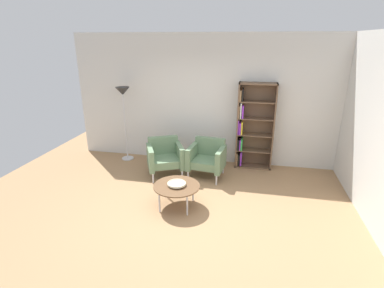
{
  "coord_description": "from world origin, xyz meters",
  "views": [
    {
      "loc": [
        0.93,
        -4.11,
        2.75
      ],
      "look_at": [
        -0.09,
        0.84,
        0.95
      ],
      "focal_mm": 27.54,
      "sensor_mm": 36.0,
      "label": 1
    }
  ],
  "objects_px": {
    "armchair_spare_guest": "(207,157)",
    "floor_lamp_torchiere": "(123,100)",
    "bookshelf_tall": "(252,128)",
    "decorative_bowl": "(177,184)",
    "armchair_by_bookshelf": "(165,156)",
    "coffee_table_low": "(177,187)"
  },
  "relations": [
    {
      "from": "bookshelf_tall",
      "to": "armchair_spare_guest",
      "type": "distance_m",
      "value": 1.23
    },
    {
      "from": "bookshelf_tall",
      "to": "decorative_bowl",
      "type": "distance_m",
      "value": 2.4
    },
    {
      "from": "armchair_spare_guest",
      "to": "bookshelf_tall",
      "type": "bearing_deg",
      "value": 45.69
    },
    {
      "from": "armchair_by_bookshelf",
      "to": "floor_lamp_torchiere",
      "type": "relative_size",
      "value": 0.53
    },
    {
      "from": "armchair_spare_guest",
      "to": "floor_lamp_torchiere",
      "type": "bearing_deg",
      "value": 172.51
    },
    {
      "from": "coffee_table_low",
      "to": "floor_lamp_torchiere",
      "type": "distance_m",
      "value": 2.75
    },
    {
      "from": "coffee_table_low",
      "to": "floor_lamp_torchiere",
      "type": "bearing_deg",
      "value": 132.86
    },
    {
      "from": "coffee_table_low",
      "to": "armchair_by_bookshelf",
      "type": "height_order",
      "value": "armchair_by_bookshelf"
    },
    {
      "from": "armchair_spare_guest",
      "to": "decorative_bowl",
      "type": "bearing_deg",
      "value": -96.36
    },
    {
      "from": "coffee_table_low",
      "to": "decorative_bowl",
      "type": "relative_size",
      "value": 2.5
    },
    {
      "from": "armchair_by_bookshelf",
      "to": "bookshelf_tall",
      "type": "bearing_deg",
      "value": -0.37
    },
    {
      "from": "armchair_spare_guest",
      "to": "armchair_by_bookshelf",
      "type": "height_order",
      "value": "same"
    },
    {
      "from": "armchair_spare_guest",
      "to": "armchair_by_bookshelf",
      "type": "relative_size",
      "value": 0.87
    },
    {
      "from": "bookshelf_tall",
      "to": "armchair_by_bookshelf",
      "type": "xyz_separation_m",
      "value": [
        -1.77,
        -0.81,
        -0.5
      ]
    },
    {
      "from": "armchair_by_bookshelf",
      "to": "coffee_table_low",
      "type": "bearing_deg",
      "value": -89.57
    },
    {
      "from": "bookshelf_tall",
      "to": "coffee_table_low",
      "type": "bearing_deg",
      "value": -120.74
    },
    {
      "from": "bookshelf_tall",
      "to": "armchair_spare_guest",
      "type": "xyz_separation_m",
      "value": [
        -0.88,
        -0.7,
        -0.5
      ]
    },
    {
      "from": "armchair_by_bookshelf",
      "to": "decorative_bowl",
      "type": "bearing_deg",
      "value": -89.57
    },
    {
      "from": "decorative_bowl",
      "to": "armchair_spare_guest",
      "type": "relative_size",
      "value": 0.4
    },
    {
      "from": "armchair_by_bookshelf",
      "to": "armchair_spare_guest",
      "type": "bearing_deg",
      "value": -17.85
    },
    {
      "from": "coffee_table_low",
      "to": "decorative_bowl",
      "type": "xyz_separation_m",
      "value": [
        -0.0,
        0.0,
        0.06
      ]
    },
    {
      "from": "coffee_table_low",
      "to": "floor_lamp_torchiere",
      "type": "height_order",
      "value": "floor_lamp_torchiere"
    }
  ]
}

